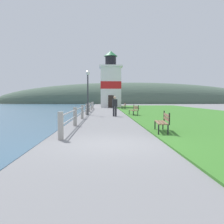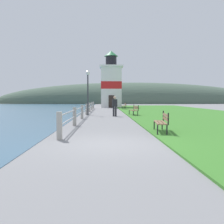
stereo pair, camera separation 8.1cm
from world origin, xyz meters
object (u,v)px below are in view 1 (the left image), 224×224
(park_bench_near, at_px, (163,121))
(lamp_post, at_px, (88,85))
(park_bench_midway, at_px, (134,109))
(park_bench_far, at_px, (124,105))
(lighthouse, at_px, (111,84))
(person_strolling, at_px, (115,106))

(park_bench_near, height_order, lamp_post, lamp_post)
(park_bench_midway, distance_m, park_bench_far, 12.01)
(park_bench_near, xyz_separation_m, park_bench_far, (0.18, 22.92, -0.00))
(park_bench_near, height_order, park_bench_far, same)
(park_bench_near, relative_size, park_bench_far, 1.09)
(park_bench_midway, xyz_separation_m, lighthouse, (-1.50, 20.14, 3.43))
(park_bench_far, relative_size, lamp_post, 0.42)
(park_bench_far, distance_m, lamp_post, 12.00)
(lamp_post, bearing_deg, lighthouse, 82.26)
(park_bench_far, xyz_separation_m, lamp_post, (-4.19, -11.03, 2.20))
(park_bench_near, relative_size, lamp_post, 0.46)
(park_bench_near, height_order, park_bench_midway, same)
(park_bench_near, distance_m, park_bench_far, 22.93)
(park_bench_near, bearing_deg, lighthouse, -80.59)
(lighthouse, distance_m, person_strolling, 21.18)
(park_bench_midway, bearing_deg, person_strolling, 18.92)
(park_bench_far, xyz_separation_m, person_strolling, (-1.84, -12.83, 0.37))
(person_strolling, bearing_deg, lamp_post, 45.11)
(lighthouse, bearing_deg, park_bench_near, -87.40)
(park_bench_midway, height_order, lighthouse, lighthouse)
(park_bench_near, height_order, person_strolling, person_strolling)
(park_bench_near, distance_m, lamp_post, 12.74)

